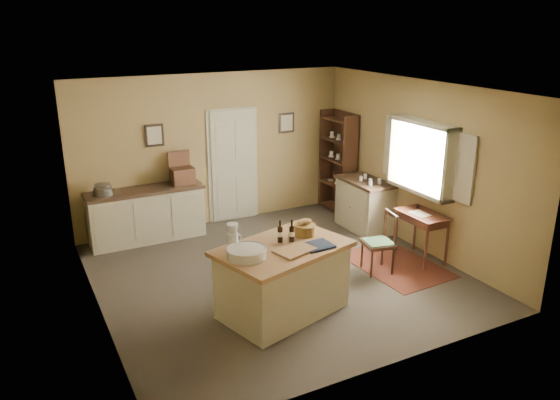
# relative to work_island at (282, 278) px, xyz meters

# --- Properties ---
(ground) EXTENTS (5.00, 5.00, 0.00)m
(ground) POSITION_rel_work_island_xyz_m (0.43, 0.96, -0.48)
(ground) COLOR #4B433A
(ground) RESTS_ON ground
(wall_back) EXTENTS (5.00, 0.10, 2.70)m
(wall_back) POSITION_rel_work_island_xyz_m (0.43, 3.46, 0.87)
(wall_back) COLOR #977E4D
(wall_back) RESTS_ON ground
(wall_front) EXTENTS (5.00, 0.10, 2.70)m
(wall_front) POSITION_rel_work_island_xyz_m (0.43, -1.54, 0.87)
(wall_front) COLOR #977E4D
(wall_front) RESTS_ON ground
(wall_left) EXTENTS (0.10, 5.00, 2.70)m
(wall_left) POSITION_rel_work_island_xyz_m (-2.07, 0.96, 0.87)
(wall_left) COLOR #977E4D
(wall_left) RESTS_ON ground
(wall_right) EXTENTS (0.10, 5.00, 2.70)m
(wall_right) POSITION_rel_work_island_xyz_m (2.93, 0.96, 0.87)
(wall_right) COLOR #977E4D
(wall_right) RESTS_ON ground
(ceiling) EXTENTS (5.00, 5.00, 0.00)m
(ceiling) POSITION_rel_work_island_xyz_m (0.43, 0.96, 2.22)
(ceiling) COLOR silver
(ceiling) RESTS_ON wall_back
(door) EXTENTS (0.97, 0.06, 2.11)m
(door) POSITION_rel_work_island_xyz_m (0.78, 3.43, 0.57)
(door) COLOR #B9B79E
(door) RESTS_ON ground
(framed_prints) EXTENTS (2.82, 0.02, 0.38)m
(framed_prints) POSITION_rel_work_island_xyz_m (0.63, 3.44, 1.24)
(framed_prints) COLOR black
(framed_prints) RESTS_ON ground
(window) EXTENTS (0.25, 1.99, 1.12)m
(window) POSITION_rel_work_island_xyz_m (2.86, 0.76, 1.07)
(window) COLOR #B6B293
(window) RESTS_ON ground
(work_island) EXTENTS (1.83, 1.44, 1.20)m
(work_island) POSITION_rel_work_island_xyz_m (0.00, 0.00, 0.00)
(work_island) COLOR #B6B293
(work_island) RESTS_ON ground
(sideboard) EXTENTS (1.92, 0.55, 1.18)m
(sideboard) POSITION_rel_work_island_xyz_m (-0.91, 3.16, -0.00)
(sideboard) COLOR #B6B293
(sideboard) RESTS_ON ground
(rug) EXTENTS (1.18, 1.65, 0.01)m
(rug) POSITION_rel_work_island_xyz_m (2.18, 0.43, -0.48)
(rug) COLOR #522015
(rug) RESTS_ON ground
(writing_desk) EXTENTS (0.49, 0.79, 0.82)m
(writing_desk) POSITION_rel_work_island_xyz_m (2.63, 0.43, 0.18)
(writing_desk) COLOR #3D1C14
(writing_desk) RESTS_ON ground
(desk_chair) EXTENTS (0.49, 0.49, 0.89)m
(desk_chair) POSITION_rel_work_island_xyz_m (1.79, 0.40, -0.04)
(desk_chair) COLOR #321C12
(desk_chair) RESTS_ON ground
(right_cabinet) EXTENTS (0.59, 1.06, 0.99)m
(right_cabinet) POSITION_rel_work_island_xyz_m (2.63, 1.91, -0.02)
(right_cabinet) COLOR #B6B293
(right_cabinet) RESTS_ON ground
(shelving_unit) EXTENTS (0.33, 0.86, 1.92)m
(shelving_unit) POSITION_rel_work_island_xyz_m (2.78, 2.96, 0.48)
(shelving_unit) COLOR #321C12
(shelving_unit) RESTS_ON ground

